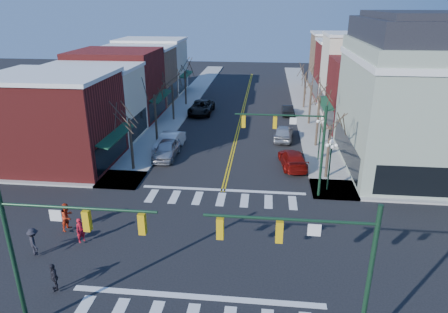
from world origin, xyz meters
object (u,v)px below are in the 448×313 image
(car_right_near, at_px, (293,159))
(pedestrian_dark_a, at_px, (54,277))
(pedestrian_red_a, at_px, (81,230))
(pedestrian_red_b, at_px, (67,217))
(victorian_corner, at_px, (424,94))
(lamppost_corner, at_px, (330,156))
(car_right_mid, at_px, (284,133))
(car_left_near, at_px, (166,149))
(car_right_far, at_px, (288,110))
(car_left_far, at_px, (201,107))
(pedestrian_dark_b, at_px, (34,242))
(lamppost_midblock, at_px, (320,131))
(car_left_mid, at_px, (169,142))

(car_right_near, bearing_deg, pedestrian_dark_a, 47.37)
(pedestrian_red_a, distance_m, pedestrian_red_b, 1.95)
(victorian_corner, distance_m, car_right_near, 12.35)
(pedestrian_red_a, bearing_deg, car_right_near, -8.76)
(car_right_near, bearing_deg, lamppost_corner, 110.21)
(pedestrian_red_b, height_order, pedestrian_dark_a, pedestrian_red_b)
(car_right_mid, bearing_deg, car_left_near, 36.37)
(victorian_corner, distance_m, pedestrian_red_b, 29.85)
(car_left_near, relative_size, car_right_near, 0.97)
(lamppost_corner, relative_size, car_right_far, 1.07)
(victorian_corner, bearing_deg, pedestrian_red_b, -151.86)
(car_right_mid, height_order, pedestrian_red_b, pedestrian_red_b)
(car_left_near, relative_size, car_left_far, 0.81)
(victorian_corner, xyz_separation_m, lamppost_corner, (-8.30, -6.00, -3.70))
(car_right_far, bearing_deg, pedestrian_red_b, 62.83)
(victorian_corner, distance_m, car_right_mid, 14.24)
(pedestrian_red_a, height_order, pedestrian_red_b, pedestrian_red_b)
(lamppost_corner, distance_m, pedestrian_red_a, 18.59)
(car_right_far, bearing_deg, pedestrian_dark_b, 63.91)
(pedestrian_red_a, distance_m, pedestrian_dark_a, 4.42)
(victorian_corner, distance_m, car_left_far, 27.78)
(car_left_far, relative_size, car_right_mid, 1.28)
(car_right_near, relative_size, pedestrian_dark_a, 3.34)
(lamppost_midblock, xyz_separation_m, pedestrian_red_b, (-17.56, -14.33, -1.88))
(car_left_mid, height_order, pedestrian_red_b, pedestrian_red_b)
(pedestrian_dark_b, bearing_deg, car_right_near, -85.10)
(lamppost_corner, relative_size, pedestrian_dark_a, 2.80)
(pedestrian_dark_b, bearing_deg, car_right_mid, -72.99)
(lamppost_midblock, bearing_deg, car_left_mid, 174.62)
(car_right_mid, xyz_separation_m, pedestrian_dark_a, (-12.44, -25.79, 0.10))
(car_right_near, distance_m, car_right_mid, 7.55)
(victorian_corner, xyz_separation_m, car_right_mid, (-11.36, 6.32, -5.83))
(car_right_near, xyz_separation_m, pedestrian_red_b, (-15.08, -12.61, 0.33))
(car_right_mid, xyz_separation_m, pedestrian_dark_b, (-15.14, -22.98, 0.18))
(pedestrian_red_a, relative_size, pedestrian_dark_b, 0.93)
(victorian_corner, relative_size, car_left_far, 2.30)
(pedestrian_red_b, relative_size, pedestrian_dark_a, 1.21)
(car_left_far, bearing_deg, pedestrian_red_b, -96.00)
(lamppost_corner, xyz_separation_m, car_left_near, (-14.37, 5.76, -2.11))
(car_left_mid, relative_size, pedestrian_dark_b, 3.03)
(car_left_near, distance_m, car_right_mid, 13.08)
(car_right_mid, bearing_deg, car_left_mid, 27.33)
(victorian_corner, height_order, lamppost_midblock, victorian_corner)
(pedestrian_red_b, bearing_deg, car_right_mid, -23.60)
(car_right_far, height_order, pedestrian_dark_a, pedestrian_dark_a)
(lamppost_midblock, height_order, pedestrian_red_a, lamppost_midblock)
(car_left_near, distance_m, pedestrian_red_b, 13.96)
(car_left_mid, xyz_separation_m, pedestrian_red_a, (-1.48, -16.97, 0.09))
(car_left_mid, relative_size, pedestrian_dark_a, 3.33)
(car_left_far, height_order, pedestrian_red_b, pedestrian_red_b)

